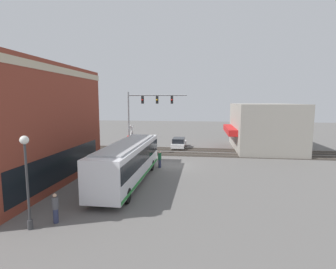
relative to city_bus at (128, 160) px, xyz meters
name	(u,v)px	position (x,y,z in m)	size (l,w,h in m)	color
ground_plane	(171,166)	(5.95, -2.80, -1.82)	(120.00, 120.00, 0.00)	#605E5B
brick_building	(2,125)	(-1.73, 9.65, 2.91)	(14.99, 9.97, 9.46)	brown
shop_building	(263,127)	(17.22, -14.24, 1.29)	(12.60, 9.15, 6.23)	gray
city_bus	(128,160)	(0.00, 0.00, 0.00)	(12.25, 2.59, 3.29)	silver
traffic_signal_gantry	(145,109)	(10.63, 0.97, 3.85)	(0.42, 7.17, 7.70)	gray
crossing_signal	(132,137)	(10.38, 2.58, 0.48)	(1.41, 1.18, 3.81)	gray
streetlamp	(27,174)	(-8.41, 2.85, 1.11)	(0.44, 0.44, 4.91)	#38383A
rail_track_near	(177,154)	(11.95, -2.80, -1.79)	(2.60, 60.00, 0.15)	#332D28
rail_track_far	(179,149)	(15.15, -2.80, -1.79)	(2.60, 60.00, 0.15)	#332D28
parked_car_white	(179,143)	(16.46, -2.60, -1.15)	(4.88, 1.82, 1.42)	silver
pedestrian_near_bus	(160,159)	(5.06, -1.73, -0.97)	(0.34, 0.34, 1.67)	#2D3351
pedestrian_by_lamp	(55,208)	(-7.56, 1.92, -0.97)	(0.34, 0.34, 1.66)	#2D3351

